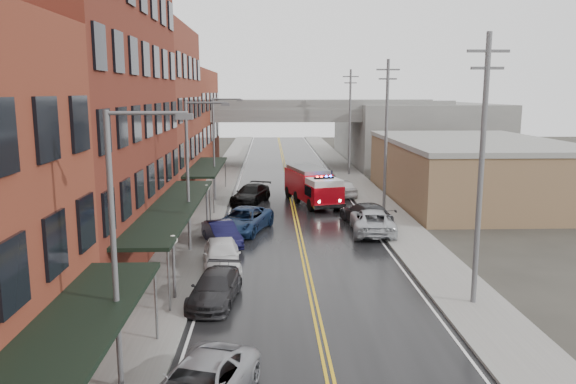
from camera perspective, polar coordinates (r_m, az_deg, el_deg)
name	(u,v)px	position (r m, az deg, el deg)	size (l,w,h in m)	color
road	(298,227)	(40.02, 0.98, -3.60)	(11.00, 160.00, 0.02)	black
sidewalk_left	(195,227)	(40.30, -9.46, -3.55)	(3.00, 160.00, 0.15)	slate
sidewalk_right	(399,226)	(41.02, 11.24, -3.36)	(3.00, 160.00, 0.15)	slate
curb_left	(218,227)	(40.12, -7.12, -3.55)	(0.30, 160.00, 0.15)	gray
curb_right	(376,226)	(40.68, 8.97, -3.40)	(0.30, 160.00, 0.15)	gray
brick_building_b	(65,101)	(33.77, -21.74, 8.56)	(9.00, 20.00, 18.00)	#572017
brick_building_c	(138,115)	(50.64, -14.97, 7.52)	(9.00, 15.00, 15.00)	maroon
brick_building_far	(173,122)	(67.86, -11.62, 6.97)	(9.00, 20.00, 12.00)	maroon
tan_building	(471,172)	(52.51, 18.14, 1.96)	(14.00, 22.00, 5.00)	#846647
right_far_block	(410,131)	(81.51, 12.33, 6.03)	(18.00, 30.00, 8.00)	slate
awning_0	(44,365)	(15.40, -23.55, -15.85)	(2.60, 16.00, 3.09)	black
awning_1	(174,207)	(32.94, -11.50, -1.49)	(2.60, 18.00, 3.09)	black
awning_2	(207,167)	(50.05, -8.23, 2.54)	(2.60, 13.00, 3.09)	black
globe_lamp_1	(173,252)	(26.22, -11.59, -6.02)	(0.44, 0.44, 3.12)	#59595B
globe_lamp_2	(207,196)	(39.73, -8.27, -0.41)	(0.44, 0.44, 3.12)	#59595B
street_lamp_0	(121,235)	(17.95, -16.59, -4.26)	(2.64, 0.22, 9.00)	#59595B
street_lamp_1	(192,167)	(33.41, -9.76, 2.55)	(2.64, 0.22, 9.00)	#59595B
street_lamp_2	(217,142)	(49.22, -7.27, 5.02)	(2.64, 0.22, 9.00)	#59595B
utility_pole_0	(481,167)	(25.74, 19.04, 2.42)	(1.80, 0.24, 12.00)	#59595B
utility_pole_1	(386,133)	(44.89, 9.94, 5.89)	(1.80, 0.24, 12.00)	#59595B
utility_pole_2	(350,120)	(64.56, 6.30, 7.24)	(1.80, 0.24, 12.00)	#59595B
overpass	(285,120)	(70.94, -0.33, 7.29)	(40.00, 10.00, 7.50)	slate
fire_truck	(313,185)	(48.14, 2.52, 0.70)	(4.89, 8.60, 2.99)	#B50813
parked_car_left_3	(215,288)	(26.18, -7.43, -9.64)	(1.95, 4.79, 1.39)	#262628
parked_car_left_4	(222,255)	(30.71, -6.75, -6.34)	(1.98, 4.93, 1.68)	silver
parked_car_left_5	(222,234)	(35.49, -6.75, -4.23)	(1.58, 4.54, 1.50)	black
parked_car_left_6	(243,220)	(38.65, -4.55, -2.87)	(2.76, 5.99, 1.66)	#122445
parked_car_left_7	(251,194)	(48.60, -3.80, -0.21)	(2.23, 5.49, 1.59)	black
parked_car_right_0	(372,221)	(38.66, 8.55, -2.94)	(2.78, 6.02, 1.67)	#B5B9BE
parked_car_right_1	(366,214)	(41.01, 7.94, -2.19)	(2.31, 5.68, 1.65)	#2A2B2D
parked_car_right_2	(342,188)	(51.80, 5.51, 0.43)	(1.93, 4.78, 1.63)	silver
parked_car_right_3	(324,178)	(57.56, 3.66, 1.44)	(1.75, 5.01, 1.65)	black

